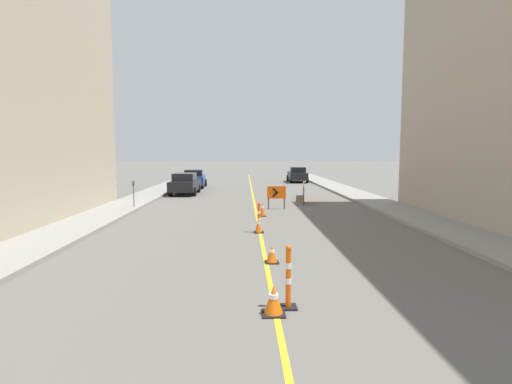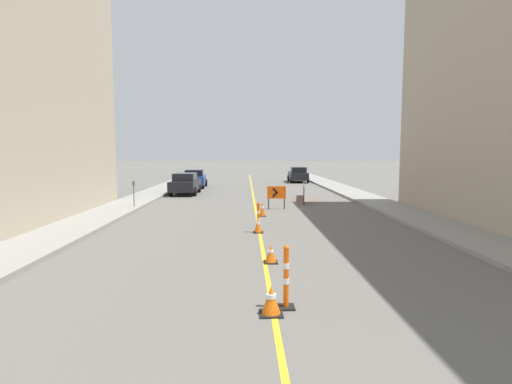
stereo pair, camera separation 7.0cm
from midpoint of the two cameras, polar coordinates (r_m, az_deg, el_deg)
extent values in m
cube|color=gold|center=(28.37, -0.32, -0.61)|extent=(0.12, 55.33, 0.01)
cube|color=gray|center=(29.18, -15.11, -0.48)|extent=(2.34, 55.33, 0.16)
cube|color=gray|center=(29.47, 14.32, -0.40)|extent=(2.34, 55.33, 0.16)
cube|color=black|center=(8.02, 2.43, -16.94)|extent=(0.45, 0.45, 0.03)
cone|color=orange|center=(7.91, 2.44, -15.06)|extent=(0.36, 0.36, 0.53)
cylinder|color=white|center=(7.89, 2.44, -14.62)|extent=(0.19, 0.19, 0.09)
cube|color=black|center=(11.43, 2.29, -9.98)|extent=(0.39, 0.39, 0.03)
cone|color=orange|center=(11.36, 2.29, -8.75)|extent=(0.31, 0.31, 0.48)
cylinder|color=white|center=(11.35, 2.29, -8.47)|extent=(0.16, 0.16, 0.08)
cube|color=black|center=(15.53, 0.42, -5.79)|extent=(0.35, 0.35, 0.03)
cone|color=orange|center=(15.48, 0.42, -4.71)|extent=(0.28, 0.28, 0.56)
cylinder|color=white|center=(15.47, 0.42, -4.46)|extent=(0.14, 0.14, 0.09)
cube|color=black|center=(19.52, 1.02, -3.43)|extent=(0.35, 0.35, 0.03)
cone|color=orange|center=(19.47, 1.02, -2.43)|extent=(0.28, 0.28, 0.66)
cylinder|color=white|center=(19.46, 1.02, -2.20)|extent=(0.14, 0.14, 0.11)
cube|color=black|center=(8.32, 4.54, -16.06)|extent=(0.35, 0.35, 0.04)
cylinder|color=#EF560C|center=(8.12, 4.58, -12.17)|extent=(0.11, 0.11, 1.15)
cylinder|color=white|center=(8.14, 4.57, -12.56)|extent=(0.12, 0.12, 0.12)
cylinder|color=white|center=(8.05, 4.59, -10.46)|extent=(0.12, 0.12, 0.12)
sphere|color=#EF560C|center=(7.96, 4.61, -8.00)|extent=(0.12, 0.12, 0.12)
cube|color=black|center=(15.60, 0.48, -5.73)|extent=(0.36, 0.36, 0.04)
cylinder|color=#EF560C|center=(15.50, 0.48, -3.76)|extent=(0.11, 0.11, 1.05)
cylinder|color=white|center=(15.51, 0.48, -3.95)|extent=(0.13, 0.13, 0.11)
cylinder|color=white|center=(15.46, 0.48, -2.91)|extent=(0.13, 0.13, 0.11)
sphere|color=#EF560C|center=(15.42, 0.48, -1.70)|extent=(0.13, 0.13, 0.13)
cube|color=#EF560C|center=(21.88, 3.04, -0.06)|extent=(1.02, 0.06, 0.68)
cube|color=black|center=(21.83, 2.85, 0.18)|extent=(0.33, 0.02, 0.33)
cube|color=black|center=(21.84, 2.85, -0.32)|extent=(0.33, 0.02, 0.33)
cylinder|color=black|center=(21.92, 1.90, -1.70)|extent=(0.06, 0.06, 0.58)
cylinder|color=black|center=(21.99, 4.16, -1.69)|extent=(0.06, 0.06, 0.58)
cube|color=#EF560C|center=(26.35, 6.92, 0.04)|extent=(0.83, 5.60, 1.07)
cylinder|color=#262626|center=(23.54, 6.94, -0.63)|extent=(0.05, 0.05, 1.07)
cylinder|color=#262626|center=(29.16, 6.90, 0.57)|extent=(0.05, 0.05, 1.07)
cube|color=black|center=(30.17, -9.98, 0.97)|extent=(1.89, 4.34, 0.72)
cube|color=black|center=(29.92, -10.06, 2.15)|extent=(1.57, 1.97, 0.55)
cylinder|color=black|center=(31.65, -11.14, 0.51)|extent=(0.23, 0.64, 0.64)
cylinder|color=black|center=(31.41, -8.07, 0.52)|extent=(0.23, 0.64, 0.64)
cylinder|color=black|center=(29.04, -12.02, 0.04)|extent=(0.23, 0.64, 0.64)
cylinder|color=black|center=(28.77, -8.67, 0.05)|extent=(0.23, 0.64, 0.64)
cube|color=navy|center=(35.92, -8.67, 1.73)|extent=(2.02, 4.39, 0.72)
cube|color=black|center=(35.67, -8.73, 2.72)|extent=(1.63, 2.01, 0.55)
cylinder|color=black|center=(37.38, -9.71, 1.31)|extent=(0.25, 0.65, 0.64)
cylinder|color=black|center=(37.17, -7.10, 1.32)|extent=(0.25, 0.65, 0.64)
cylinder|color=black|center=(34.75, -10.33, 0.97)|extent=(0.25, 0.65, 0.64)
cylinder|color=black|center=(34.53, -7.53, 0.99)|extent=(0.25, 0.65, 0.64)
cube|color=black|center=(42.26, 6.06, 2.34)|extent=(1.93, 4.35, 0.72)
cube|color=black|center=(42.01, 6.10, 3.19)|extent=(1.59, 1.98, 0.55)
cylinder|color=black|center=(43.50, 4.70, 1.97)|extent=(0.24, 0.65, 0.64)
cylinder|color=black|center=(43.71, 6.93, 1.97)|extent=(0.24, 0.65, 0.64)
cylinder|color=black|center=(40.85, 5.10, 1.73)|extent=(0.24, 0.65, 0.64)
cylinder|color=black|center=(41.08, 7.48, 1.73)|extent=(0.24, 0.65, 0.64)
cylinder|color=#4C4C51|center=(22.69, -16.97, -0.55)|extent=(0.05, 0.05, 1.16)
cube|color=#565B60|center=(22.63, -17.02, 1.19)|extent=(0.12, 0.10, 0.22)
sphere|color=#565B60|center=(22.62, -17.02, 1.47)|extent=(0.11, 0.11, 0.11)
camera|label=1|loc=(0.04, -89.91, 0.01)|focal=28.00mm
camera|label=2|loc=(0.04, 90.09, -0.01)|focal=28.00mm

